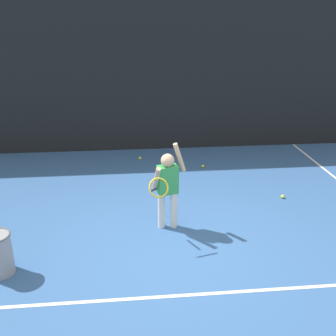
{
  "coord_description": "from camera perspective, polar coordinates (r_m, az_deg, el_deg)",
  "views": [
    {
      "loc": [
        -0.59,
        -4.74,
        3.1
      ],
      "look_at": [
        -0.04,
        0.86,
        0.85
      ],
      "focal_mm": 41.41,
      "sensor_mm": 36.0,
      "label": 1
    }
  ],
  "objects": [
    {
      "name": "tennis_ball_1",
      "position": [
        8.85,
        -4.13,
        1.46
      ],
      "size": [
        0.07,
        0.07,
        0.07
      ],
      "primitive_type": "sphere",
      "color": "#CCE033",
      "rests_on": "ground"
    },
    {
      "name": "court_line_baseline",
      "position": [
        4.82,
        2.88,
        -18.18
      ],
      "size": [
        9.0,
        0.05,
        0.0
      ],
      "primitive_type": "cube",
      "color": "white",
      "rests_on": "ground"
    },
    {
      "name": "ground_plane",
      "position": [
        5.69,
        1.27,
        -11.21
      ],
      "size": [
        20.0,
        20.0,
        0.0
      ],
      "primitive_type": "plane",
      "color": "#335B93"
    },
    {
      "name": "tennis_player",
      "position": [
        5.77,
        -0.12,
        -2.47
      ],
      "size": [
        0.62,
        0.69,
        1.35
      ],
      "rotation": [
        0.0,
        0.0,
        0.24
      ],
      "color": "silver",
      "rests_on": "ground"
    },
    {
      "name": "back_fence_windscreen",
      "position": [
        9.17,
        -1.92,
        13.82
      ],
      "size": [
        12.81,
        0.08,
        3.66
      ],
      "primitive_type": "cube",
      "color": "black",
      "rests_on": "ground"
    },
    {
      "name": "tennis_ball_2",
      "position": [
        8.39,
        5.15,
        0.26
      ],
      "size": [
        0.07,
        0.07,
        0.07
      ],
      "primitive_type": "sphere",
      "color": "#CCE033",
      "rests_on": "ground"
    },
    {
      "name": "fence_post_1",
      "position": [
        9.22,
        -1.95,
        14.33
      ],
      "size": [
        0.09,
        0.09,
        3.81
      ],
      "primitive_type": "cylinder",
      "color": "slate",
      "rests_on": "ground"
    },
    {
      "name": "tennis_ball_4",
      "position": [
        7.29,
        16.53,
        -4.05
      ],
      "size": [
        0.07,
        0.07,
        0.07
      ],
      "primitive_type": "sphere",
      "color": "#CCE033",
      "rests_on": "ground"
    }
  ]
}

